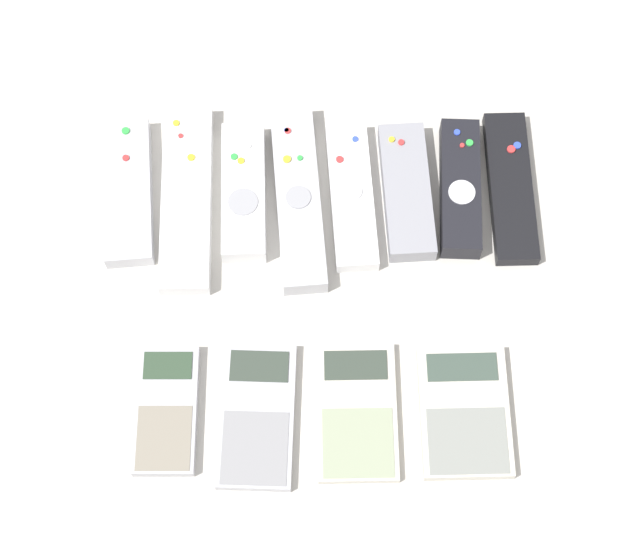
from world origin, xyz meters
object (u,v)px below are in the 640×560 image
Objects in this scene: remote_0 at (128,192)px; remote_7 at (510,188)px; remote_1 at (187,198)px; remote_4 at (352,196)px; calculator_3 at (464,412)px; remote_2 at (244,192)px; remote_5 at (407,192)px; remote_3 at (298,198)px; calculator_0 at (166,410)px; calculator_1 at (257,416)px; calculator_2 at (357,412)px; remote_6 at (460,188)px.

remote_7 is (0.41, -0.00, -0.00)m from remote_0.
remote_1 is 0.18m from remote_4.
remote_7 reaches higher than calculator_3.
remote_2 is (0.12, -0.00, 0.00)m from remote_0.
remote_3 is at bearing -179.74° from remote_5.
calculator_3 is (0.29, -0.01, 0.00)m from calculator_0.
remote_4 is at bearing -0.42° from remote_1.
remote_0 reaches higher than calculator_1.
remote_0 is 1.23× the size of calculator_2.
calculator_3 is (0.05, -0.24, -0.00)m from remote_5.
remote_1 is (0.06, -0.01, 0.00)m from remote_0.
calculator_3 is at bearing -1.26° from calculator_2.
remote_1 reaches higher than calculator_2.
remote_2 is 1.00× the size of remote_5.
calculator_3 reaches higher than calculator_1.
calculator_2 is (0.10, 0.00, -0.00)m from calculator_1.
remote_2 is at bearing -5.81° from remote_0.
remote_3 is at bearing -7.37° from remote_2.
remote_6 is (0.06, 0.00, 0.00)m from remote_5.
calculator_0 is at bearing -132.27° from remote_4.
remote_0 is 1.00× the size of remote_4.
remote_3 reaches higher than remote_1.
remote_7 is (0.23, 0.01, -0.00)m from remote_3.
calculator_1 is (0.08, -0.24, -0.00)m from remote_1.
calculator_1 reaches higher than calculator_2.
remote_2 is 0.29m from remote_7.
remote_6 reaches higher than remote_5.
remote_5 reaches higher than remote_7.
remote_5 is 1.00× the size of remote_6.
calculator_3 is at bearing -48.66° from remote_2.
remote_7 is at bearing 5.44° from remote_6.
calculator_1 is at bearing -64.57° from remote_0.
calculator_1 is at bearing -3.76° from calculator_0.
calculator_2 is at bearing -106.58° from remote_5.
remote_1 is at bearing 178.35° from remote_5.
remote_5 is at bearing -1.11° from remote_2.
remote_6 is at bearing 64.15° from calculator_2.
calculator_1 is (0.14, -0.25, -0.00)m from remote_0.
remote_0 is at bearing 171.68° from remote_1.
remote_5 reaches higher than calculator_0.
remote_6 is at bearing 0.04° from remote_4.
remote_1 is 0.23m from calculator_0.
remote_7 is at bearing 54.83° from calculator_2.
calculator_1 is 0.20m from calculator_3.
remote_6 reaches higher than remote_0.
remote_1 is 1.45× the size of calculator_1.
calculator_2 is at bearing -93.26° from remote_4.
remote_5 is 1.20× the size of calculator_0.
calculator_1 is at bearing -104.05° from remote_3.
remote_3 is 1.38× the size of remote_5.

